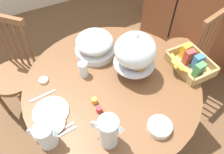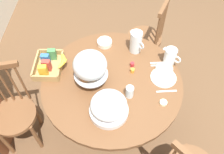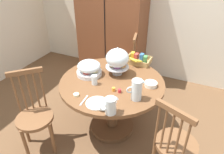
{
  "view_description": "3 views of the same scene",
  "coord_description": "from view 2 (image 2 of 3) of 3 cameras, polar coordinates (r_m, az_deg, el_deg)",
  "views": [
    {
      "loc": [
        0.72,
        -0.22,
        1.88
      ],
      "look_at": [
        -0.07,
        0.19,
        0.79
      ],
      "focal_mm": 34.11,
      "sensor_mm": 36.0,
      "label": 1
    },
    {
      "loc": [
        -1.29,
        0.16,
        2.39
      ],
      "look_at": [
        -0.07,
        0.19,
        0.79
      ],
      "focal_mm": 38.58,
      "sensor_mm": 36.0,
      "label": 2
    },
    {
      "loc": [
        0.76,
        -1.61,
        2.0
      ],
      "look_at": [
        -0.07,
        0.19,
        0.79
      ],
      "focal_mm": 32.83,
      "sensor_mm": 36.0,
      "label": 3
    }
  ],
  "objects": [
    {
      "name": "cereal_basket",
      "position": [
        2.17,
        -14.58,
        3.0
      ],
      "size": [
        0.32,
        0.3,
        0.12
      ],
      "color": "tan",
      "rests_on": "dining_table"
    },
    {
      "name": "drinking_glass",
      "position": [
        1.92,
        4.2,
        -3.51
      ],
      "size": [
        0.06,
        0.06,
        0.11
      ],
      "primitive_type": "cylinder",
      "color": "silver",
      "rests_on": "dining_table"
    },
    {
      "name": "soup_spoon",
      "position": [
        2.03,
        12.8,
        -3.31
      ],
      "size": [
        0.03,
        0.17,
        0.01
      ],
      "primitive_type": "cube",
      "rotation": [
        0.0,
        0.0,
        4.81
      ],
      "color": "silver",
      "rests_on": "dining_table"
    },
    {
      "name": "jam_jar_strawberry",
      "position": [
        2.14,
        4.82,
        2.99
      ],
      "size": [
        0.04,
        0.04,
        0.04
      ],
      "primitive_type": "cylinder",
      "color": "#B7282D",
      "rests_on": "dining_table"
    },
    {
      "name": "china_plate_large",
      "position": [
        2.11,
        12.07,
        -0.11
      ],
      "size": [
        0.22,
        0.22,
        0.01
      ],
      "primitive_type": "cylinder",
      "color": "white",
      "rests_on": "dining_table"
    },
    {
      "name": "china_plate_small",
      "position": [
        2.15,
        12.3,
        1.93
      ],
      "size": [
        0.15,
        0.15,
        0.01
      ],
      "primitive_type": "cylinder",
      "color": "white",
      "rests_on": "china_plate_large"
    },
    {
      "name": "butter_dish",
      "position": [
        1.95,
        12.07,
        -5.97
      ],
      "size": [
        0.06,
        0.06,
        0.02
      ],
      "primitive_type": "cylinder",
      "color": "beige",
      "rests_on": "dining_table"
    },
    {
      "name": "dinner_fork",
      "position": [
        2.21,
        11.22,
        3.35
      ],
      "size": [
        0.03,
        0.17,
        0.01
      ],
      "primitive_type": "cube",
      "rotation": [
        0.0,
        0.0,
        4.81
      ],
      "color": "silver",
      "rests_on": "dining_table"
    },
    {
      "name": "orange_juice_pitcher",
      "position": [
        2.18,
        13.58,
        4.63
      ],
      "size": [
        0.13,
        0.16,
        0.16
      ],
      "color": "silver",
      "rests_on": "dining_table"
    },
    {
      "name": "pastry_stand_with_dome",
      "position": [
        1.9,
        -5.23,
        2.54
      ],
      "size": [
        0.28,
        0.28,
        0.34
      ],
      "color": "silver",
      "rests_on": "dining_table"
    },
    {
      "name": "ground_plane",
      "position": [
        2.72,
        4.14,
        -8.98
      ],
      "size": [
        10.0,
        10.0,
        0.0
      ],
      "primitive_type": "plane",
      "color": "brown"
    },
    {
      "name": "fruit_platter_covered",
      "position": [
        1.81,
        -0.77,
        -7.08
      ],
      "size": [
        0.3,
        0.3,
        0.18
      ],
      "color": "silver",
      "rests_on": "dining_table"
    },
    {
      "name": "windsor_chair_facing_door",
      "position": [
        2.83,
        8.1,
        8.97
      ],
      "size": [
        0.44,
        0.43,
        0.97
      ],
      "color": "brown",
      "rests_on": "ground_plane"
    },
    {
      "name": "windsor_chair_near_window",
      "position": [
        2.38,
        -22.15,
        -7.93
      ],
      "size": [
        0.41,
        0.42,
        0.97
      ],
      "color": "brown",
      "rests_on": "ground_plane"
    },
    {
      "name": "dining_table",
      "position": [
        2.22,
        0.0,
        -4.1
      ],
      "size": [
        1.2,
        1.2,
        0.74
      ],
      "color": "brown",
      "rests_on": "ground_plane"
    },
    {
      "name": "table_knife",
      "position": [
        2.19,
        11.36,
        2.75
      ],
      "size": [
        0.03,
        0.17,
        0.01
      ],
      "primitive_type": "cube",
      "rotation": [
        0.0,
        0.0,
        4.81
      ],
      "color": "silver",
      "rests_on": "dining_table"
    },
    {
      "name": "jam_jar_apricot",
      "position": [
        2.1,
        4.86,
        1.53
      ],
      "size": [
        0.04,
        0.04,
        0.04
      ],
      "primitive_type": "cylinder",
      "color": "orange",
      "rests_on": "dining_table"
    },
    {
      "name": "milk_pitcher",
      "position": [
        2.21,
        5.66,
        8.09
      ],
      "size": [
        0.16,
        0.14,
        0.22
      ],
      "color": "silver",
      "rests_on": "dining_table"
    },
    {
      "name": "cereal_bowl",
      "position": [
        2.32,
        -1.76,
        8.16
      ],
      "size": [
        0.14,
        0.14,
        0.04
      ],
      "primitive_type": "cylinder",
      "color": "white",
      "rests_on": "dining_table"
    }
  ]
}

